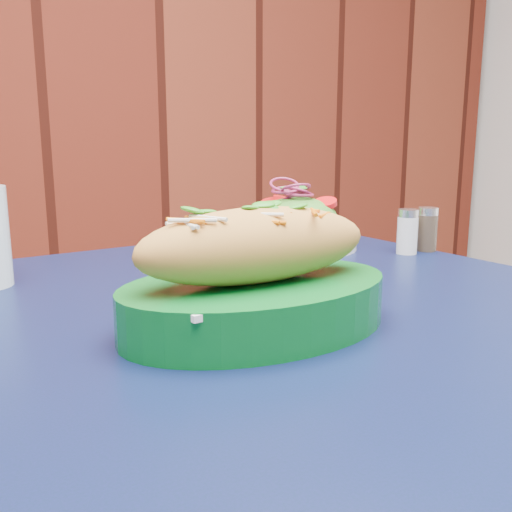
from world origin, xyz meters
TOP-DOWN VIEW (x-y plane):
  - cafe_table at (0.34, 1.60)m, footprint 0.83×0.83m
  - banh_mi_basket at (0.28, 1.52)m, footprint 0.28×0.19m
  - salad_plate at (0.55, 1.84)m, footprint 0.20×0.20m
  - salt_shaker at (0.67, 1.70)m, footprint 0.03×0.03m
  - pepper_shaker at (0.72, 1.70)m, footprint 0.03×0.03m

SIDE VIEW (x-z plane):
  - cafe_table at x=0.34m, z-range 0.29..1.04m
  - salt_shaker at x=0.67m, z-range 0.75..0.82m
  - pepper_shaker at x=0.72m, z-range 0.75..0.82m
  - salad_plate at x=0.55m, z-range 0.73..0.85m
  - banh_mi_basket at x=0.28m, z-range 0.74..0.86m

